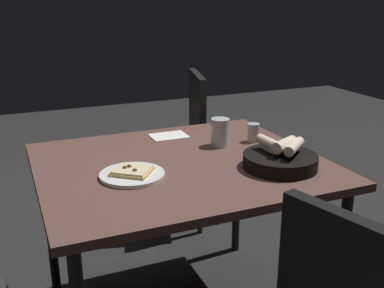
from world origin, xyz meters
TOP-DOWN VIEW (x-y plane):
  - dining_table at (0.00, 0.00)m, footprint 1.05×0.90m
  - pizza_plate at (-0.21, -0.08)m, footprint 0.23×0.23m
  - bread_basket at (0.31, -0.20)m, footprint 0.27×0.27m
  - beer_glass at (0.22, 0.11)m, footprint 0.08×0.08m
  - pepper_shaker at (0.38, 0.11)m, footprint 0.05×0.05m
  - napkin at (0.07, 0.32)m, footprint 0.16×0.12m
  - chair_near at (0.31, 0.84)m, footprint 0.54×0.54m

SIDE VIEW (x-z plane):
  - chair_near at x=0.31m, z-range 0.07..0.95m
  - dining_table at x=0.00m, z-range 0.29..0.99m
  - napkin at x=0.07m, z-range 0.70..0.70m
  - pizza_plate at x=-0.21m, z-range 0.69..0.73m
  - bread_basket at x=0.31m, z-range 0.68..0.79m
  - pepper_shaker at x=0.38m, z-range 0.70..0.78m
  - beer_glass at x=0.22m, z-range 0.69..0.81m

